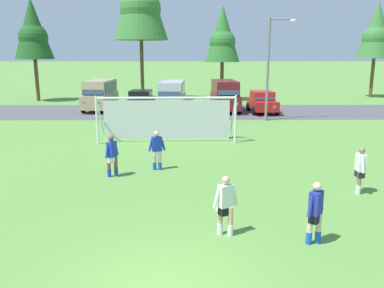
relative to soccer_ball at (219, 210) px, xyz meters
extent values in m
plane|color=#598C3D|center=(-1.49, 10.88, -0.11)|extent=(400.00, 400.00, 0.00)
cube|color=#4C4C51|center=(-1.49, 21.30, -0.11)|extent=(52.00, 8.40, 0.01)
sphere|color=white|center=(0.00, 0.00, 0.00)|extent=(0.22, 0.22, 0.22)
sphere|color=black|center=(0.00, 0.00, 0.00)|extent=(0.08, 0.08, 0.08)
sphere|color=red|center=(0.06, 0.00, 0.00)|extent=(0.07, 0.07, 0.07)
cylinder|color=white|center=(1.57, 9.67, 1.11)|extent=(0.12, 0.12, 2.44)
cylinder|color=white|center=(-5.74, 9.44, 1.11)|extent=(0.12, 0.12, 2.44)
cylinder|color=white|center=(-2.08, 9.56, 2.33)|extent=(7.32, 0.35, 0.12)
cylinder|color=white|center=(1.55, 10.57, 1.23)|extent=(0.14, 1.95, 2.46)
cylinder|color=white|center=(-5.77, 10.34, 1.23)|extent=(0.14, 1.95, 2.46)
cube|color=silver|center=(-2.12, 10.56, 0.99)|extent=(6.95, 0.26, 2.20)
cylinder|color=#936B4C|center=(4.91, 1.64, 0.29)|extent=(0.14, 0.14, 0.80)
cylinder|color=#936B4C|center=(4.99, 1.84, 0.29)|extent=(0.14, 0.14, 0.80)
cylinder|color=white|center=(4.91, 1.64, 0.05)|extent=(0.15, 0.15, 0.32)
cylinder|color=white|center=(4.99, 1.84, 0.05)|extent=(0.15, 0.15, 0.32)
cube|color=black|center=(4.95, 1.74, 0.61)|extent=(0.23, 0.35, 0.28)
cube|color=white|center=(4.95, 1.74, 0.99)|extent=(0.26, 0.39, 0.60)
sphere|color=#936B4C|center=(4.95, 1.74, 1.42)|extent=(0.22, 0.22, 0.22)
cylinder|color=white|center=(4.92, 1.49, 0.97)|extent=(0.10, 0.23, 0.55)
cylinder|color=white|center=(4.98, 1.99, 0.97)|extent=(0.10, 0.23, 0.55)
cylinder|color=beige|center=(-2.11, 4.63, 0.29)|extent=(0.14, 0.14, 0.80)
cylinder|color=beige|center=(-2.34, 4.64, 0.29)|extent=(0.14, 0.14, 0.80)
cylinder|color=blue|center=(-2.11, 4.63, 0.05)|extent=(0.15, 0.15, 0.32)
cylinder|color=blue|center=(-2.34, 4.64, 0.05)|extent=(0.15, 0.15, 0.32)
cube|color=silver|center=(-2.23, 4.64, 0.61)|extent=(0.40, 0.34, 0.28)
cube|color=#1E38B7|center=(-2.23, 4.64, 0.99)|extent=(0.44, 0.37, 0.60)
sphere|color=beige|center=(-2.23, 4.64, 1.42)|extent=(0.22, 0.22, 0.22)
cylinder|color=#1E38B7|center=(-1.98, 4.70, 0.97)|extent=(0.25, 0.18, 0.55)
cylinder|color=#1E38B7|center=(-2.47, 4.57, 0.97)|extent=(0.25, 0.18, 0.55)
cylinder|color=brown|center=(-3.78, 3.79, 0.29)|extent=(0.14, 0.14, 0.80)
cylinder|color=brown|center=(-4.03, 3.68, 0.29)|extent=(0.14, 0.14, 0.80)
cylinder|color=#1E38B7|center=(-3.78, 3.79, 0.05)|extent=(0.15, 0.15, 0.32)
cylinder|color=#1E38B7|center=(-4.03, 3.68, 0.05)|extent=(0.15, 0.15, 0.32)
cube|color=silver|center=(-3.91, 3.74, 0.61)|extent=(0.34, 0.40, 0.28)
cube|color=#1E38B7|center=(-3.91, 3.74, 0.99)|extent=(0.38, 0.45, 0.60)
sphere|color=brown|center=(-3.91, 3.74, 1.42)|extent=(0.22, 0.22, 0.22)
cylinder|color=#1E38B7|center=(-3.77, 3.95, 0.97)|extent=(0.18, 0.25, 0.55)
cylinder|color=#1E38B7|center=(-4.05, 3.52, 0.97)|extent=(0.18, 0.25, 0.55)
cylinder|color=beige|center=(2.13, -2.00, 0.29)|extent=(0.14, 0.14, 0.80)
cylinder|color=beige|center=(2.38, -1.94, 0.29)|extent=(0.14, 0.14, 0.80)
cylinder|color=blue|center=(2.13, -2.00, 0.05)|extent=(0.15, 0.15, 0.32)
cylinder|color=blue|center=(2.38, -1.94, 0.05)|extent=(0.15, 0.15, 0.32)
cube|color=black|center=(2.26, -1.97, 0.61)|extent=(0.38, 0.40, 0.28)
cube|color=#232D99|center=(2.26, -1.97, 0.99)|extent=(0.43, 0.45, 0.60)
sphere|color=beige|center=(2.26, -1.97, 1.42)|extent=(0.22, 0.22, 0.22)
cylinder|color=#232D99|center=(2.07, -2.14, 0.97)|extent=(0.21, 0.23, 0.55)
cylinder|color=#232D99|center=(2.44, -1.80, 0.97)|extent=(0.21, 0.23, 0.55)
cylinder|color=tan|center=(-0.09, -1.42, 0.29)|extent=(0.14, 0.14, 0.80)
cylinder|color=tan|center=(0.18, -1.50, 0.29)|extent=(0.14, 0.14, 0.80)
cylinder|color=white|center=(-0.09, -1.42, 0.05)|extent=(0.15, 0.15, 0.32)
cylinder|color=white|center=(0.18, -1.50, 0.05)|extent=(0.15, 0.15, 0.32)
cube|color=black|center=(0.05, -1.46, 0.61)|extent=(0.40, 0.35, 0.28)
cube|color=silver|center=(0.05, -1.46, 0.99)|extent=(0.45, 0.39, 0.60)
sphere|color=tan|center=(0.05, -1.46, 1.42)|extent=(0.22, 0.22, 0.22)
cylinder|color=silver|center=(-0.19, -1.54, 0.97)|extent=(0.24, 0.19, 0.55)
cylinder|color=silver|center=(0.29, -1.38, 0.97)|extent=(0.24, 0.19, 0.55)
cube|color=tan|center=(-8.31, 22.08, 0.76)|extent=(2.31, 4.93, 1.10)
cube|color=tan|center=(-8.30, 22.28, 1.86)|extent=(2.10, 4.22, 1.10)
cube|color=#28384C|center=(-8.44, 20.32, 1.84)|extent=(1.70, 0.58, 0.91)
cube|color=#28384C|center=(-7.39, 22.22, 1.86)|extent=(0.30, 3.48, 0.77)
cube|color=white|center=(-7.95, 19.69, 0.81)|extent=(0.29, 0.10, 0.20)
cube|color=white|center=(-9.03, 19.77, 0.81)|extent=(0.29, 0.10, 0.20)
cube|color=#B21414|center=(-7.60, 24.40, 0.81)|extent=(0.29, 0.10, 0.20)
cube|color=#B21414|center=(-8.68, 24.48, 0.81)|extent=(0.29, 0.10, 0.20)
cylinder|color=black|center=(-7.45, 20.53, 0.21)|extent=(0.29, 0.66, 0.64)
cylinder|color=black|center=(-9.40, 20.67, 0.21)|extent=(0.29, 0.66, 0.64)
cylinder|color=black|center=(-7.23, 23.50, 0.21)|extent=(0.29, 0.66, 0.64)
cylinder|color=black|center=(-9.18, 23.64, 0.21)|extent=(0.29, 0.66, 0.64)
cube|color=black|center=(-4.88, 21.57, 0.59)|extent=(2.01, 4.29, 0.76)
cube|color=black|center=(-4.87, 21.72, 1.29)|extent=(1.76, 2.18, 0.64)
cube|color=#28384C|center=(-4.92, 20.75, 1.27)|extent=(1.54, 0.39, 0.55)
cube|color=#28384C|center=(-4.04, 21.68, 1.29)|extent=(0.13, 1.78, 0.45)
cube|color=white|center=(-4.49, 19.49, 0.64)|extent=(0.28, 0.09, 0.20)
cube|color=white|center=(-5.48, 19.54, 0.64)|extent=(0.28, 0.09, 0.20)
cube|color=#B21414|center=(-4.28, 23.60, 0.64)|extent=(0.28, 0.09, 0.20)
cube|color=#B21414|center=(-5.27, 23.65, 0.64)|extent=(0.28, 0.09, 0.20)
cylinder|color=black|center=(-4.05, 20.22, 0.21)|extent=(0.27, 0.65, 0.64)
cylinder|color=black|center=(-5.85, 20.32, 0.21)|extent=(0.27, 0.65, 0.64)
cylinder|color=black|center=(-3.92, 22.82, 0.21)|extent=(0.27, 0.65, 0.64)
cylinder|color=black|center=(-5.71, 22.92, 0.21)|extent=(0.27, 0.65, 0.64)
cube|color=#B2B2BC|center=(-2.26, 20.47, 0.76)|extent=(2.23, 4.90, 1.10)
cube|color=#B2B2BC|center=(-2.24, 20.67, 1.86)|extent=(2.03, 4.20, 1.10)
cube|color=#28384C|center=(-2.36, 18.70, 1.84)|extent=(1.69, 0.56, 0.91)
cube|color=#28384C|center=(-1.33, 20.62, 1.86)|extent=(0.24, 3.48, 0.77)
cube|color=white|center=(-1.85, 18.08, 0.81)|extent=(0.28, 0.10, 0.20)
cube|color=white|center=(-2.93, 18.14, 0.81)|extent=(0.28, 0.10, 0.20)
cube|color=#B21414|center=(-1.58, 22.80, 0.81)|extent=(0.28, 0.10, 0.20)
cube|color=#B21414|center=(-2.66, 22.86, 0.81)|extent=(0.28, 0.10, 0.20)
cylinder|color=black|center=(-1.36, 18.93, 0.21)|extent=(0.28, 0.65, 0.64)
cylinder|color=black|center=(-3.32, 19.04, 0.21)|extent=(0.28, 0.65, 0.64)
cylinder|color=black|center=(-1.19, 21.90, 0.21)|extent=(0.28, 0.65, 0.64)
cylinder|color=black|center=(-3.15, 22.01, 0.21)|extent=(0.28, 0.65, 0.64)
cube|color=maroon|center=(2.08, 21.48, 0.76)|extent=(2.21, 4.90, 1.10)
cube|color=maroon|center=(2.07, 21.68, 1.86)|extent=(2.01, 4.19, 1.10)
cube|color=#28384C|center=(2.17, 19.71, 1.84)|extent=(1.69, 0.55, 0.91)
cube|color=#28384C|center=(2.98, 21.73, 1.86)|extent=(0.22, 3.48, 0.77)
cube|color=white|center=(2.74, 19.15, 0.81)|extent=(0.28, 0.09, 0.20)
cube|color=white|center=(1.67, 19.09, 0.81)|extent=(0.28, 0.09, 0.20)
cube|color=#B21414|center=(2.50, 23.86, 0.81)|extent=(0.28, 0.09, 0.20)
cube|color=#B21414|center=(1.42, 23.81, 0.81)|extent=(0.28, 0.09, 0.20)
cylinder|color=black|center=(3.14, 20.04, 0.21)|extent=(0.27, 0.65, 0.64)
cylinder|color=black|center=(1.18, 19.94, 0.21)|extent=(0.27, 0.65, 0.64)
cylinder|color=black|center=(2.98, 23.02, 0.21)|extent=(0.27, 0.65, 0.64)
cylinder|color=black|center=(1.03, 22.91, 0.21)|extent=(0.27, 0.65, 0.64)
cube|color=red|center=(5.03, 20.68, 0.59)|extent=(1.93, 4.25, 0.76)
cube|color=red|center=(5.02, 20.83, 1.29)|extent=(1.72, 2.15, 0.64)
cube|color=#28384C|center=(5.05, 19.86, 1.27)|extent=(1.54, 0.36, 0.55)
cube|color=#28384C|center=(5.86, 20.86, 1.29)|extent=(0.10, 1.79, 0.45)
cube|color=white|center=(5.59, 18.64, 0.64)|extent=(0.28, 0.09, 0.20)
cube|color=white|center=(4.60, 18.61, 0.64)|extent=(0.28, 0.09, 0.20)
cube|color=#B21414|center=(5.46, 22.76, 0.64)|extent=(0.28, 0.09, 0.20)
cube|color=#B21414|center=(4.47, 22.73, 0.64)|extent=(0.28, 0.09, 0.20)
cylinder|color=black|center=(5.97, 19.41, 0.21)|extent=(0.26, 0.65, 0.64)
cylinder|color=black|center=(4.17, 19.35, 0.21)|extent=(0.26, 0.65, 0.64)
cylinder|color=black|center=(5.89, 22.01, 0.21)|extent=(0.26, 0.65, 0.64)
cylinder|color=black|center=(4.09, 21.96, 0.21)|extent=(0.26, 0.65, 0.64)
cylinder|color=brown|center=(-16.02, 28.92, 1.95)|extent=(0.36, 0.36, 4.13)
cone|color=#1E511E|center=(-16.02, 28.92, 6.91)|extent=(3.72, 3.72, 5.78)
sphere|color=#1E511E|center=(-16.02, 28.92, 6.04)|extent=(2.79, 2.79, 2.79)
cylinder|color=brown|center=(-5.61, 29.69, 2.87)|extent=(0.36, 0.36, 5.96)
sphere|color=#387533|center=(-5.61, 29.69, 8.77)|extent=(4.02, 4.02, 4.02)
cylinder|color=brown|center=(2.47, 29.49, 1.81)|extent=(0.36, 0.36, 3.84)
cone|color=#2D702D|center=(2.47, 29.49, 6.42)|extent=(3.46, 3.46, 5.38)
sphere|color=#2D702D|center=(2.47, 29.49, 5.62)|extent=(2.59, 2.59, 2.59)
cylinder|color=brown|center=(18.88, 32.02, 1.97)|extent=(0.36, 0.36, 4.16)
cone|color=#387533|center=(18.88, 32.02, 6.96)|extent=(3.74, 3.74, 5.82)
sphere|color=#387533|center=(18.88, 32.02, 6.09)|extent=(2.81, 2.81, 2.81)
cylinder|color=slate|center=(4.63, 16.96, 3.42)|extent=(0.18, 0.18, 7.05)
cylinder|color=slate|center=(4.63, 16.96, 0.04)|extent=(0.32, 0.32, 0.30)
cylinder|color=slate|center=(5.43, 16.96, 6.84)|extent=(1.60, 0.10, 0.10)
ellipsoid|color=white|center=(6.23, 16.96, 6.76)|extent=(0.48, 0.28, 0.20)
camera|label=1|loc=(-0.92, -11.31, 4.65)|focal=37.34mm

